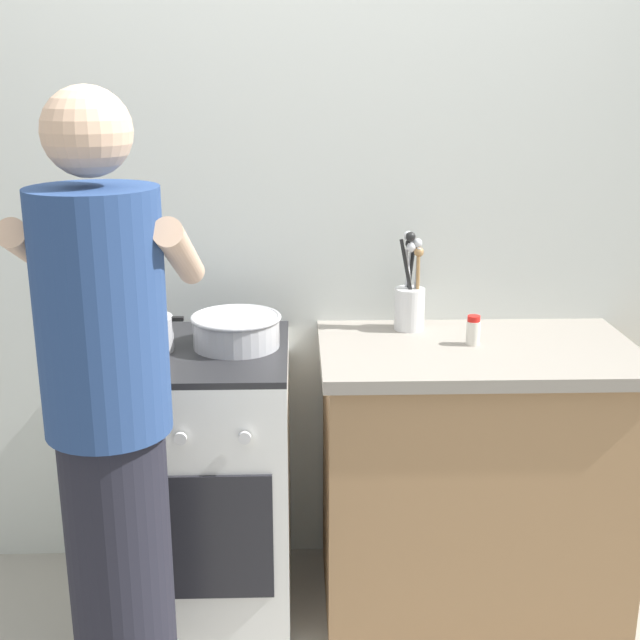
{
  "coord_description": "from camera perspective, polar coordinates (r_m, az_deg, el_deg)",
  "views": [
    {
      "loc": [
        -0.02,
        -2.3,
        1.72
      ],
      "look_at": [
        0.05,
        0.12,
        1.0
      ],
      "focal_mm": 46.56,
      "sensor_mm": 36.0,
      "label": 1
    }
  ],
  "objects": [
    {
      "name": "stove_range",
      "position": [
        2.78,
        -8.44,
        -10.85
      ],
      "size": [
        0.6,
        0.62,
        0.9
      ],
      "color": "white",
      "rests_on": "ground"
    },
    {
      "name": "ground",
      "position": [
        2.87,
        -0.99,
        -20.23
      ],
      "size": [
        6.0,
        6.0,
        0.0
      ],
      "primitive_type": "plane",
      "color": "gray"
    },
    {
      "name": "utensil_crock",
      "position": [
        2.77,
        6.2,
        1.45
      ],
      "size": [
        0.1,
        0.1,
        0.33
      ],
      "color": "silver",
      "rests_on": "countertop"
    },
    {
      "name": "pot",
      "position": [
        2.6,
        -11.98,
        -0.94
      ],
      "size": [
        0.24,
        0.18,
        0.11
      ],
      "color": "#B2B2B7",
      "rests_on": "stove_range"
    },
    {
      "name": "mixing_bowl",
      "position": [
        2.6,
        -5.78,
        -0.66
      ],
      "size": [
        0.28,
        0.28,
        0.1
      ],
      "color": "#B7B7BC",
      "rests_on": "stove_range"
    },
    {
      "name": "person",
      "position": [
        2.09,
        -14.13,
        -8.24
      ],
      "size": [
        0.41,
        0.5,
        1.7
      ],
      "color": "black",
      "rests_on": "ground"
    },
    {
      "name": "countertop",
      "position": [
        2.82,
        10.37,
        -10.48
      ],
      "size": [
        1.0,
        0.6,
        0.9
      ],
      "color": "#99724C",
      "rests_on": "ground"
    },
    {
      "name": "back_wall",
      "position": [
        2.85,
        2.81,
        7.03
      ],
      "size": [
        3.2,
        0.1,
        2.5
      ],
      "color": "silver",
      "rests_on": "ground"
    },
    {
      "name": "spice_bottle",
      "position": [
        2.65,
        10.49,
        -0.72
      ],
      "size": [
        0.04,
        0.04,
        0.09
      ],
      "color": "silver",
      "rests_on": "countertop"
    }
  ]
}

